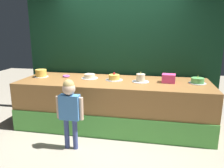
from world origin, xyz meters
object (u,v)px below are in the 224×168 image
Objects in this scene: child_figure at (70,105)px; cake_right at (141,78)px; pink_box at (169,78)px; cake_far_left at (41,73)px; cake_far_right at (198,81)px; cake_center at (114,78)px; donut at (66,76)px; cake_left at (90,76)px.

child_figure reaches higher than cake_right.
cake_far_left is (-2.45, 0.01, -0.00)m from pink_box.
cake_far_right is (1.95, 1.05, 0.21)m from child_figure.
cake_center is at bearing 174.58° from cake_right.
cake_far_right is at bearing 28.43° from child_figure.
donut is 0.50× the size of cake_far_left.
child_figure is at bearing -65.52° from donut.
cake_right reaches higher than pink_box.
donut is at bearing 177.43° from pink_box.
cake_center is (0.47, 1.03, 0.22)m from child_figure.
cake_center is 1.47m from cake_far_right.
cake_far_left is at bearing 179.85° from pink_box.
donut is 2.45m from cake_far_right.
child_figure is 1.46m from cake_far_left.
child_figure reaches higher than pink_box.
child_figure is at bearing -45.96° from cake_far_left.
child_figure is at bearing -134.54° from cake_right.
cake_right is at bearing -6.38° from cake_left.
pink_box is at bearing 5.30° from cake_right.
donut is 0.50m from cake_far_left.
child_figure is 1.15m from cake_center.
child_figure is at bearing -151.57° from cake_far_right.
child_figure is 1.24m from donut.
donut is at bearing 114.48° from child_figure.
cake_far_left is at bearing 179.80° from cake_center.
cake_right is at bearing -175.73° from cake_far_right.
child_figure reaches higher than cake_center.
cake_right is at bearing -174.70° from pink_box.
child_figure reaches higher than cake_far_right.
pink_box is 0.74× the size of cake_right.
cake_right is (-0.49, -0.05, -0.01)m from pink_box.
cake_far_left is at bearing -179.58° from cake_far_right.
pink_box is at bearing -2.50° from cake_left.
pink_box reaches higher than cake_center.
cake_right reaches higher than cake_left.
child_figure reaches higher than cake_left.
cake_far_left is 2.94m from cake_far_right.
cake_far_right is at bearing -1.41° from donut.
cake_center is at bearing -0.20° from cake_far_left.
cake_left is at bearing 177.50° from pink_box.
cake_center reaches higher than donut.
cake_far_left is 1.47m from cake_center.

